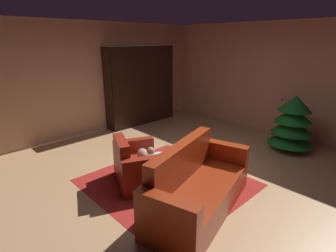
% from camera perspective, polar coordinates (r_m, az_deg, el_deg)
% --- Properties ---
extents(ground_plane, '(7.86, 7.86, 0.00)m').
position_cam_1_polar(ground_plane, '(4.81, 2.98, -10.09)').
color(ground_plane, tan).
extents(wall_back, '(6.31, 0.06, 2.69)m').
position_cam_1_polar(wall_back, '(7.08, 22.24, 9.34)').
color(wall_back, tan).
rests_on(wall_back, ground).
extents(wall_left, '(0.06, 6.67, 2.69)m').
position_cam_1_polar(wall_left, '(6.83, -16.44, 9.66)').
color(wall_left, tan).
rests_on(wall_left, ground).
extents(area_rug, '(2.39, 2.29, 0.01)m').
position_cam_1_polar(area_rug, '(4.51, -0.14, -12.07)').
color(area_rug, maroon).
rests_on(area_rug, ground).
extents(bookshelf_unit, '(0.37, 2.08, 2.10)m').
position_cam_1_polar(bookshelf_unit, '(7.45, -5.07, 8.39)').
color(bookshelf_unit, black).
rests_on(bookshelf_unit, ground).
extents(armchair_red, '(1.15, 1.03, 0.79)m').
position_cam_1_polar(armchair_red, '(4.43, -6.54, -8.60)').
color(armchair_red, maroon).
rests_on(armchair_red, ground).
extents(couch_red, '(1.27, 2.09, 0.93)m').
position_cam_1_polar(couch_red, '(3.78, 6.26, -13.21)').
color(couch_red, maroon).
rests_on(couch_red, ground).
extents(coffee_table, '(0.69, 0.69, 0.40)m').
position_cam_1_polar(coffee_table, '(4.35, -1.64, -7.82)').
color(coffee_table, black).
rests_on(coffee_table, ground).
extents(book_stack_on_table, '(0.21, 0.17, 0.06)m').
position_cam_1_polar(book_stack_on_table, '(4.27, -1.47, -7.38)').
color(book_stack_on_table, '#CFB854').
rests_on(book_stack_on_table, coffee_table).
extents(bottle_on_table, '(0.06, 0.06, 0.27)m').
position_cam_1_polar(bottle_on_table, '(4.16, 0.01, -6.90)').
color(bottle_on_table, navy).
rests_on(bottle_on_table, coffee_table).
extents(decorated_tree, '(0.92, 0.92, 1.18)m').
position_cam_1_polar(decorated_tree, '(6.15, 25.19, 0.55)').
color(decorated_tree, brown).
rests_on(decorated_tree, ground).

